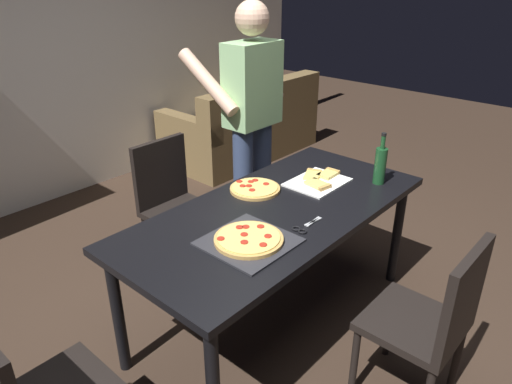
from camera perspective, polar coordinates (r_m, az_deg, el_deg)
ground_plane at (r=2.98m, az=2.23°, el=-14.86°), size 12.00×12.00×0.00m
back_wall at (r=4.42m, az=-25.63°, el=16.34°), size 6.40×0.10×2.80m
dining_table at (r=2.59m, az=2.49°, el=-3.41°), size 1.82×0.85×0.75m
chair_near_camera at (r=2.33m, az=20.61°, el=-14.02°), size 0.42×0.42×0.90m
chair_far_side at (r=3.25m, az=-10.09°, el=-0.73°), size 0.42×0.42×0.90m
couch at (r=5.26m, az=-1.28°, el=7.59°), size 1.70×0.86×0.85m
person_serving_pizza at (r=3.28m, az=-0.64°, el=9.04°), size 0.55×0.54×1.75m
pepperoni_pizza_on_tray at (r=2.24m, az=-0.89°, el=-5.80°), size 0.39×0.39×0.04m
pizza_slices_on_towel at (r=2.89m, az=7.57°, el=1.44°), size 0.37×0.28×0.03m
wine_bottle at (r=2.90m, az=14.77°, el=3.21°), size 0.07×0.07×0.32m
kitchen_scissors at (r=2.38m, az=5.84°, el=-4.22°), size 0.19×0.09×0.01m
second_pizza_plain at (r=2.75m, az=-0.13°, el=0.43°), size 0.29×0.29×0.03m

